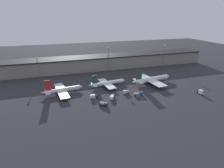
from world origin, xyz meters
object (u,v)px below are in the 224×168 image
(airplane_1, at_px, (107,83))
(airplane_2, at_px, (152,79))
(airplane_0, at_px, (62,90))
(service_vehicle_2, at_px, (200,92))
(service_vehicle_1, at_px, (138,93))
(service_vehicle_4, at_px, (94,96))
(service_vehicle_0, at_px, (104,104))
(service_vehicle_5, at_px, (126,92))
(service_vehicle_3, at_px, (112,97))

(airplane_1, bearing_deg, airplane_2, -14.94)
(airplane_0, relative_size, airplane_1, 0.94)
(service_vehicle_2, bearing_deg, airplane_2, 48.08)
(airplane_0, xyz_separation_m, service_vehicle_1, (58.01, -22.39, -1.22))
(airplane_1, height_order, service_vehicle_4, airplane_1)
(airplane_2, distance_m, service_vehicle_0, 62.29)
(airplane_0, bearing_deg, airplane_1, -2.23)
(service_vehicle_0, bearing_deg, service_vehicle_1, 60.69)
(airplane_2, xyz_separation_m, service_vehicle_2, (26.23, -33.64, -1.81))
(airplane_1, relative_size, service_vehicle_5, 7.09)
(airplane_0, bearing_deg, service_vehicle_0, -56.74)
(airplane_1, distance_m, service_vehicle_1, 32.02)
(service_vehicle_3, xyz_separation_m, service_vehicle_4, (-13.50, 4.88, 0.12))
(service_vehicle_1, height_order, service_vehicle_4, service_vehicle_4)
(service_vehicle_1, relative_size, service_vehicle_2, 1.29)
(service_vehicle_2, bearing_deg, service_vehicle_3, 89.96)
(service_vehicle_2, height_order, service_vehicle_4, service_vehicle_2)
(airplane_2, height_order, service_vehicle_5, airplane_2)
(airplane_2, xyz_separation_m, service_vehicle_1, (-23.78, -21.18, -2.08))
(airplane_2, distance_m, service_vehicle_4, 61.16)
(airplane_1, bearing_deg, service_vehicle_0, -117.84)
(airplane_0, relative_size, service_vehicle_5, 6.69)
(airplane_2, relative_size, service_vehicle_3, 5.64)
(service_vehicle_0, bearing_deg, service_vehicle_4, 152.44)
(airplane_0, relative_size, airplane_2, 0.78)
(service_vehicle_0, distance_m, service_vehicle_4, 14.66)
(airplane_1, relative_size, service_vehicle_3, 4.68)
(airplane_2, height_order, service_vehicle_0, airplane_2)
(airplane_1, xyz_separation_m, service_vehicle_2, (68.15, -38.81, -0.93))
(airplane_1, bearing_deg, airplane_0, 177.77)
(service_vehicle_2, bearing_deg, service_vehicle_0, 97.46)
(service_vehicle_2, bearing_deg, service_vehicle_1, 86.15)
(service_vehicle_3, bearing_deg, service_vehicle_5, -38.69)
(airplane_0, xyz_separation_m, service_vehicle_2, (108.02, -34.85, -0.94))
(service_vehicle_1, bearing_deg, service_vehicle_0, -160.02)
(service_vehicle_2, relative_size, service_vehicle_5, 1.16)
(airplane_0, relative_size, service_vehicle_2, 5.77)
(airplane_2, relative_size, service_vehicle_2, 7.37)
(service_vehicle_3, distance_m, service_vehicle_4, 14.36)
(service_vehicle_0, relative_size, service_vehicle_5, 1.08)
(service_vehicle_2, distance_m, service_vehicle_4, 87.09)
(service_vehicle_5, bearing_deg, service_vehicle_3, -169.16)
(service_vehicle_0, xyz_separation_m, service_vehicle_4, (-4.40, 13.99, 0.07))
(service_vehicle_0, distance_m, service_vehicle_3, 12.87)
(airplane_0, relative_size, service_vehicle_4, 5.80)
(airplane_2, relative_size, service_vehicle_0, 7.90)
(airplane_0, distance_m, service_vehicle_3, 42.42)
(service_vehicle_1, bearing_deg, airplane_0, 163.17)
(airplane_0, xyz_separation_m, airplane_1, (39.87, 3.96, -0.01))
(service_vehicle_3, relative_size, service_vehicle_4, 1.31)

